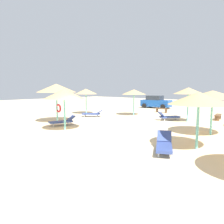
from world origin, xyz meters
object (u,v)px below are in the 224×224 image
(lounger_1, at_px, (168,116))
(parasol_9, at_px, (213,95))
(lounger_0, at_px, (63,121))
(bench_0, at_px, (161,110))
(parked_car, at_px, (156,102))
(parasol_5, at_px, (134,92))
(lounger_2, at_px, (164,145))
(parasol_0, at_px, (64,94))
(parasol_4, at_px, (86,92))
(parasol_8, at_px, (56,88))
(parasol_2, at_px, (199,98))
(lounger_4, at_px, (92,114))
(parasol_1, at_px, (188,91))
(bench_1, at_px, (218,116))

(lounger_1, bearing_deg, parasol_9, -38.04)
(parasol_9, xyz_separation_m, lounger_0, (-9.15, -4.01, -2.05))
(bench_0, bearing_deg, parked_car, 126.69)
(parasol_5, xyz_separation_m, lounger_2, (8.10, -9.01, -2.02))
(parasol_0, height_order, parasol_4, parasol_0)
(lounger_1, relative_size, lounger_2, 0.99)
(parasol_5, xyz_separation_m, parasol_8, (-2.17, -7.53, 0.38))
(parasol_2, xyz_separation_m, lounger_1, (-4.90, 7.00, -1.98))
(parasol_9, bearing_deg, parasol_0, -146.97)
(parasol_5, bearing_deg, parasol_4, -152.34)
(parasol_2, distance_m, parasol_4, 14.48)
(parasol_5, height_order, bench_0, parasol_5)
(lounger_2, height_order, lounger_4, lounger_2)
(parasol_9, relative_size, lounger_4, 1.63)
(parasol_8, relative_size, bench_0, 2.07)
(lounger_0, distance_m, parked_car, 16.51)
(lounger_4, bearing_deg, parasol_5, 56.03)
(parasol_1, bearing_deg, parked_car, 132.28)
(parasol_5, distance_m, bench_0, 4.58)
(parasol_5, distance_m, lounger_0, 8.38)
(parasol_1, distance_m, lounger_1, 2.71)
(parked_car, bearing_deg, lounger_1, -54.55)
(lounger_4, xyz_separation_m, bench_0, (3.29, 7.49, 0.03))
(parasol_9, height_order, parked_car, parasol_9)
(parasol_0, height_order, lounger_2, parasol_0)
(parasol_9, bearing_deg, lounger_2, -95.21)
(parasol_0, distance_m, parasol_4, 8.62)
(parasol_4, xyz_separation_m, parasol_8, (2.35, -5.17, 0.35))
(parasol_0, xyz_separation_m, lounger_4, (-3.30, 5.55, -2.06))
(parasol_2, height_order, bench_0, parasol_2)
(bench_1, bearing_deg, parked_car, 147.84)
(lounger_0, bearing_deg, parasol_0, -30.66)
(parasol_4, bearing_deg, lounger_1, 11.61)
(parasol_2, distance_m, lounger_1, 8.77)
(lounger_2, bearing_deg, parasol_8, 171.82)
(parasol_0, relative_size, parasol_9, 0.87)
(parasol_1, height_order, lounger_2, parasol_1)
(parasol_1, xyz_separation_m, bench_0, (-4.71, 4.41, -2.18))
(bench_0, bearing_deg, bench_1, -14.92)
(parasol_4, relative_size, bench_1, 1.73)
(bench_0, bearing_deg, parasol_1, -43.08)
(parasol_0, height_order, parasol_2, parasol_0)
(parasol_0, distance_m, lounger_2, 7.43)
(parasol_2, xyz_separation_m, parasol_8, (-11.15, 0.07, 0.42))
(lounger_2, distance_m, parked_car, 20.18)
(lounger_0, bearing_deg, parasol_8, 159.90)
(parasol_0, bearing_deg, parasol_9, 33.03)
(parasol_1, distance_m, parasol_9, 4.70)
(parasol_2, relative_size, bench_0, 1.77)
(parasol_2, bearing_deg, bench_0, 124.70)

